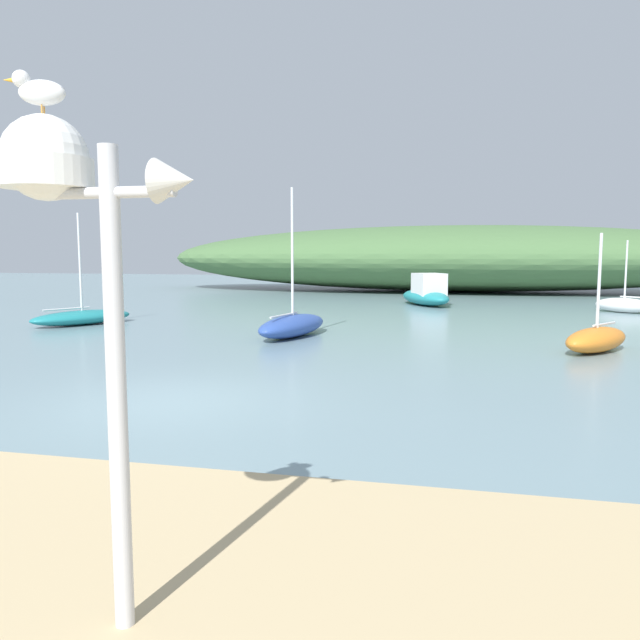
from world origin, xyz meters
name	(u,v)px	position (x,y,z in m)	size (l,w,h in m)	color
ground_plane	(174,401)	(0.00, 0.00, 0.00)	(120.00, 120.00, 0.00)	gray
distant_hill	(455,258)	(4.58, 33.22, 2.23)	(40.65, 12.48, 4.45)	#476B3D
mast_structure	(67,204)	(2.46, -6.27, 2.85)	(1.24, 0.56, 3.18)	silver
seagull_on_radar	(39,90)	(2.31, -6.27, 3.53)	(0.36, 0.20, 0.25)	orange
motorboat_centre_water	(426,294)	(3.27, 20.98, 0.57)	(3.36, 4.58, 1.59)	teal
sailboat_east_reach	(596,339)	(8.33, 7.35, 0.34)	(2.39, 2.80, 3.08)	orange
sailboat_west_reach	(293,325)	(-0.17, 8.49, 0.35)	(1.93, 3.87, 4.54)	#2D4C9E
sailboat_inner_mooring	(624,305)	(11.84, 19.02, 0.34)	(2.51, 2.20, 3.12)	white
sailboat_outer_mooring	(82,317)	(-8.42, 9.87, 0.28)	(2.93, 3.89, 3.99)	teal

